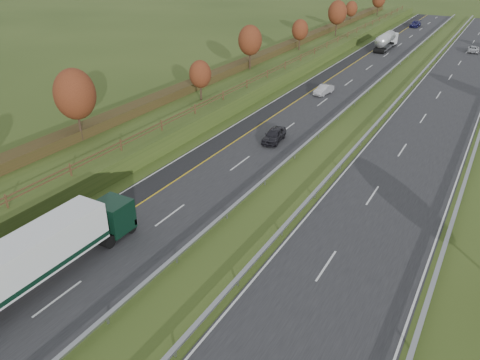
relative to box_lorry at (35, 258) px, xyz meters
The scene contains 17 objects.
ground 44.55m from the box_lorry, 78.66° to the left, with size 400.00×400.00×0.00m, color #314418.
near_carriageway 48.68m from the box_lorry, 89.12° to the left, with size 10.50×200.00×0.04m, color black.
far_carriageway 51.64m from the box_lorry, 70.47° to the left, with size 10.50×200.00×0.04m, color black.
hard_shoulder 48.77m from the box_lorry, 93.53° to the left, with size 3.00×200.00×0.04m, color black.
lane_markings 49.08m from the box_lorry, 81.61° to the left, with size 26.75×200.00×0.01m.
embankment_left 50.16m from the box_lorry, 104.14° to the left, with size 12.00×200.00×2.00m, color #314418.
hedge_left 50.67m from the box_lorry, 106.34° to the left, with size 2.20×180.00×1.10m, color #353215.
fence_left 48.83m from the box_lorry, 99.13° to the left, with size 0.12×189.06×1.20m.
median_barrier_near 49.08m from the box_lorry, 82.45° to the left, with size 0.32×200.00×0.71m.
median_barrier_far 50.00m from the box_lorry, 76.64° to the left, with size 0.32×200.00×0.71m.
trees_left 46.96m from the box_lorry, 104.73° to the left, with size 6.64×164.30×7.66m.
box_lorry is the anchor object (origin of this frame).
road_tanker 89.50m from the box_lorry, 89.80° to the left, with size 2.40×11.22×3.46m.
car_dark_near 30.93m from the box_lorry, 85.51° to the left, with size 1.82×4.51×1.54m, color black.
car_silver_mid 51.49m from the box_lorry, 89.24° to the left, with size 1.46×4.19×1.38m, color #A8A8AD.
car_small_far 122.55m from the box_lorry, 90.05° to the left, with size 2.16×5.31×1.54m, color #171748.
car_oncoming 96.96m from the box_lorry, 79.85° to the left, with size 2.13×4.63×1.29m, color silver.
Camera 1 is at (23.31, -3.56, 20.85)m, focal length 35.00 mm.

